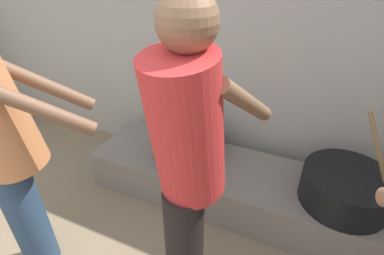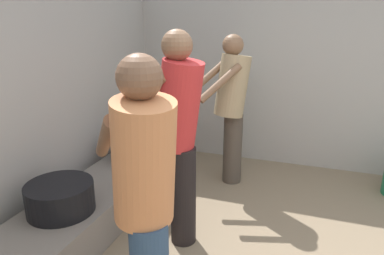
# 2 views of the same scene
# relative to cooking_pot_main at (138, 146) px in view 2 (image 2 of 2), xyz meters

# --- Properties ---
(block_enclosure_right) EXTENTS (0.20, 5.05, 1.99)m
(block_enclosure_right) POSITION_rel_cooking_pot_main_xyz_m (1.23, -1.88, 0.56)
(block_enclosure_right) COLOR #ADA8A0
(block_enclosure_right) RESTS_ON ground_plane
(hearth_ledge) EXTENTS (2.57, 0.60, 0.32)m
(hearth_ledge) POSITION_rel_cooking_pot_main_xyz_m (-0.58, 0.03, -0.28)
(hearth_ledge) COLOR slate
(hearth_ledge) RESTS_ON ground_plane
(cooking_pot_main) EXTENTS (0.55, 0.55, 0.68)m
(cooking_pot_main) POSITION_rel_cooking_pot_main_xyz_m (0.00, 0.00, 0.00)
(cooking_pot_main) COLOR black
(cooking_pot_main) RESTS_ON hearth_ledge
(cooking_pot_secondary) EXTENTS (0.50, 0.50, 0.22)m
(cooking_pot_secondary) POSITION_rel_cooking_pot_main_xyz_m (-1.16, 0.04, -0.00)
(cooking_pot_secondary) COLOR black
(cooking_pot_secondary) RESTS_ON hearth_ledge
(cook_in_orange_shirt) EXTENTS (0.71, 0.68, 1.59)m
(cook_in_orange_shirt) POSITION_rel_cooking_pot_main_xyz_m (-1.68, -0.95, 0.47)
(cook_in_orange_shirt) COLOR navy
(cook_in_orange_shirt) RESTS_ON ground_plane
(cook_in_tan_shirt) EXTENTS (0.70, 0.68, 1.57)m
(cook_in_tan_shirt) POSITION_rel_cooking_pot_main_xyz_m (0.40, -0.89, 0.46)
(cook_in_tan_shirt) COLOR #4C4238
(cook_in_tan_shirt) RESTS_ON ground_plane
(cook_in_red_shirt) EXTENTS (0.46, 0.73, 1.66)m
(cook_in_red_shirt) POSITION_rel_cooking_pot_main_xyz_m (-0.76, -0.76, 0.51)
(cook_in_red_shirt) COLOR black
(cook_in_red_shirt) RESTS_ON ground_plane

